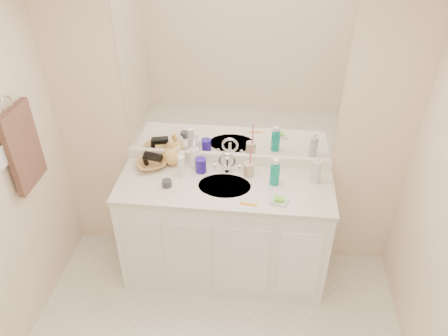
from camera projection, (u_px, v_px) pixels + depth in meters
name	position (u px, v px, depth m)	size (l,w,h in m)	color
wall_back	(229.00, 125.00, 3.09)	(2.60, 0.02, 2.40)	#F9E0C3
vanity_cabinet	(225.00, 232.00, 3.31)	(1.50, 0.55, 0.85)	white
countertop	(225.00, 186.00, 3.06)	(1.52, 0.57, 0.03)	beige
backsplash	(229.00, 159.00, 3.24)	(1.52, 0.03, 0.08)	white
sink_basin	(224.00, 187.00, 3.04)	(0.37, 0.37, 0.02)	beige
faucet	(227.00, 164.00, 3.15)	(0.02, 0.02, 0.11)	silver
mirror	(229.00, 77.00, 2.88)	(1.48, 0.01, 1.20)	white
blue_mug	(201.00, 165.00, 3.14)	(0.08, 0.08, 0.11)	#241591
tan_cup	(249.00, 169.00, 3.11)	(0.07, 0.07, 0.10)	#CCB290
toothbrush	(250.00, 158.00, 3.05)	(0.01, 0.01, 0.21)	#FF4380
mouthwash_bottle	(275.00, 174.00, 3.01)	(0.07, 0.07, 0.16)	#0C9181
clear_pump_bottle	(316.00, 171.00, 3.03)	(0.06, 0.06, 0.17)	silver
soap_dish	(279.00, 201.00, 2.88)	(0.11, 0.09, 0.01)	silver
green_soap	(279.00, 199.00, 2.87)	(0.07, 0.05, 0.02)	#7DD834
orange_comb	(249.00, 204.00, 2.86)	(0.11, 0.02, 0.00)	orange
dark_jar	(167.00, 183.00, 3.02)	(0.07, 0.07, 0.05)	#303137
extra_white_bottle	(182.00, 166.00, 3.09)	(0.05, 0.05, 0.16)	white
soap_bottle_white	(195.00, 154.00, 3.18)	(0.08, 0.08, 0.20)	white
soap_bottle_cream	(179.00, 155.00, 3.20)	(0.07, 0.07, 0.15)	#FFEBCF
soap_bottle_yellow	(172.00, 152.00, 3.21)	(0.15, 0.15, 0.19)	#E2AE58
wicker_basket	(151.00, 164.00, 3.21)	(0.22, 0.22, 0.05)	#B68749
hair_dryer	(153.00, 157.00, 3.17)	(0.06, 0.06, 0.13)	black
towel_ring	(7.00, 105.00, 2.57)	(0.11, 0.11, 0.01)	silver
hand_towel	(23.00, 148.00, 2.75)	(0.04, 0.32, 0.55)	#412922
switch_plate	(1.00, 159.00, 2.56)	(0.01, 0.09, 0.13)	white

